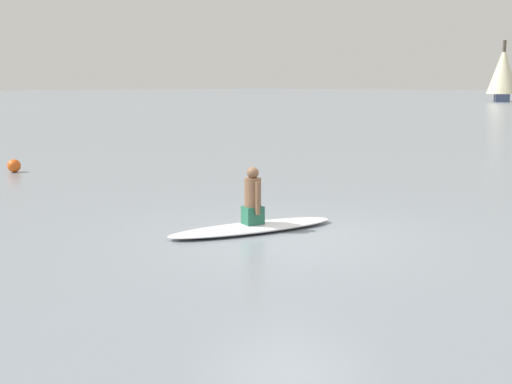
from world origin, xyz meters
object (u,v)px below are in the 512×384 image
object	(u,v)px
buoy_marker	(14,166)
person_paddler	(253,198)
sailboat_far_left	(503,73)
surfboard	(253,227)

from	to	relation	value
buoy_marker	person_paddler	bearing A→B (deg)	-3.45
person_paddler	sailboat_far_left	world-z (taller)	sailboat_far_left
person_paddler	surfboard	bearing A→B (deg)	112.57
surfboard	buoy_marker	xyz separation A→B (m)	(-10.16, 0.61, 0.12)
surfboard	sailboat_far_left	distance (m)	85.26
person_paddler	sailboat_far_left	bearing A→B (deg)	-141.86
sailboat_far_left	buoy_marker	bearing A→B (deg)	167.52
surfboard	person_paddler	world-z (taller)	person_paddler
surfboard	sailboat_far_left	xyz separation A→B (m)	(-32.86, 78.59, 3.68)
sailboat_far_left	buoy_marker	size ratio (longest dim) A/B	21.33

